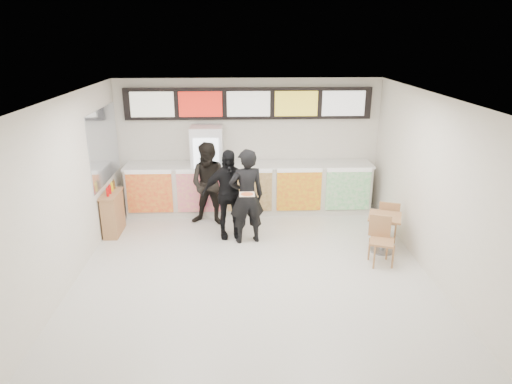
{
  "coord_description": "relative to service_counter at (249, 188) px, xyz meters",
  "views": [
    {
      "loc": [
        -0.22,
        -6.81,
        3.91
      ],
      "look_at": [
        0.08,
        1.2,
        1.13
      ],
      "focal_mm": 32.0,
      "sensor_mm": 36.0,
      "label": 1
    }
  ],
  "objects": [
    {
      "name": "wall_back",
      "position": [
        -0.0,
        0.41,
        0.93
      ],
      "size": [
        6.0,
        0.0,
        6.0
      ],
      "primitive_type": "plane",
      "rotation": [
        1.57,
        0.0,
        0.0
      ],
      "color": "silver",
      "rests_on": "floor"
    },
    {
      "name": "pizza_slice",
      "position": [
        -0.09,
        -2.07,
        0.58
      ],
      "size": [
        0.36,
        0.36,
        0.02
      ],
      "color": "beige",
      "rests_on": "customer_main"
    },
    {
      "name": "floor",
      "position": [
        -0.0,
        -3.09,
        -0.57
      ],
      "size": [
        7.0,
        7.0,
        0.0
      ],
      "primitive_type": "plane",
      "color": "beige",
      "rests_on": "ground"
    },
    {
      "name": "customer_main",
      "position": [
        -0.09,
        -1.62,
        0.37
      ],
      "size": [
        0.77,
        0.6,
        1.89
      ],
      "primitive_type": "imported",
      "rotation": [
        0.0,
        0.0,
        3.37
      ],
      "color": "black",
      "rests_on": "floor"
    },
    {
      "name": "service_counter",
      "position": [
        0.0,
        0.0,
        0.0
      ],
      "size": [
        5.56,
        0.77,
        1.14
      ],
      "color": "silver",
      "rests_on": "floor"
    },
    {
      "name": "menu_board",
      "position": [
        0.0,
        0.32,
        1.88
      ],
      "size": [
        5.5,
        0.14,
        0.7
      ],
      "color": "black",
      "rests_on": "wall_back"
    },
    {
      "name": "cafe_table",
      "position": [
        2.47,
        -2.17,
        -0.07
      ],
      "size": [
        0.89,
        1.53,
        0.87
      ],
      "rotation": [
        0.0,
        0.0,
        -0.35
      ],
      "color": "#A16F49",
      "rests_on": "floor"
    },
    {
      "name": "drinks_fridge",
      "position": [
        -0.93,
        0.02,
        0.43
      ],
      "size": [
        0.7,
        0.67,
        2.0
      ],
      "color": "white",
      "rests_on": "floor"
    },
    {
      "name": "wall_right",
      "position": [
        3.0,
        -3.09,
        0.93
      ],
      "size": [
        0.0,
        7.0,
        7.0
      ],
      "primitive_type": "plane",
      "rotation": [
        1.57,
        0.0,
        -1.57
      ],
      "color": "silver",
      "rests_on": "floor"
    },
    {
      "name": "condiment_ledge",
      "position": [
        -2.82,
        -1.12,
        -0.12
      ],
      "size": [
        0.32,
        0.79,
        1.05
      ],
      "color": "#A16F49",
      "rests_on": "floor"
    },
    {
      "name": "wall_left",
      "position": [
        -3.0,
        -3.09,
        0.93
      ],
      "size": [
        0.0,
        7.0,
        7.0
      ],
      "primitive_type": "plane",
      "rotation": [
        1.57,
        0.0,
        1.57
      ],
      "color": "silver",
      "rests_on": "floor"
    },
    {
      "name": "mirror_panel",
      "position": [
        -2.99,
        -0.64,
        1.18
      ],
      "size": [
        0.01,
        2.0,
        1.5
      ],
      "primitive_type": "cube",
      "color": "#B2B7BF",
      "rests_on": "wall_left"
    },
    {
      "name": "ceiling",
      "position": [
        -0.0,
        -3.09,
        2.43
      ],
      "size": [
        7.0,
        7.0,
        0.0
      ],
      "primitive_type": "plane",
      "rotation": [
        3.14,
        0.0,
        0.0
      ],
      "color": "white",
      "rests_on": "wall_back"
    },
    {
      "name": "customer_left",
      "position": [
        -0.85,
        -0.69,
        0.33
      ],
      "size": [
        1.0,
        0.86,
        1.8
      ],
      "primitive_type": "imported",
      "rotation": [
        0.0,
        0.0,
        -0.23
      ],
      "color": "black",
      "rests_on": "floor"
    },
    {
      "name": "customer_mid",
      "position": [
        -0.45,
        -1.35,
        0.33
      ],
      "size": [
        1.13,
        0.63,
        1.81
      ],
      "primitive_type": "imported",
      "rotation": [
        0.0,
        0.0,
        0.19
      ],
      "color": "black",
      "rests_on": "floor"
    }
  ]
}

